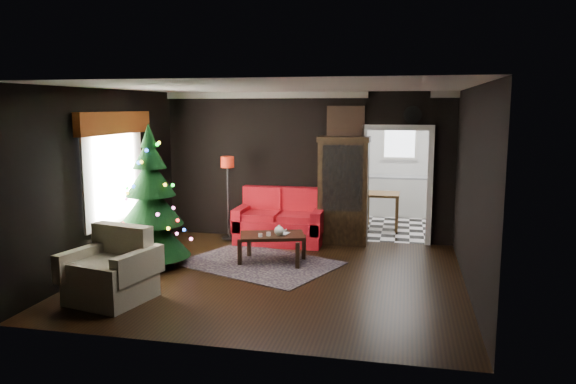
% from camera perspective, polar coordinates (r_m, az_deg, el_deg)
% --- Properties ---
extents(floor, '(5.50, 5.50, 0.00)m').
position_cam_1_polar(floor, '(8.32, -1.33, -8.79)').
color(floor, black).
rests_on(floor, ground).
extents(ceiling, '(5.50, 5.50, 0.00)m').
position_cam_1_polar(ceiling, '(7.93, -1.40, 10.87)').
color(ceiling, white).
rests_on(ceiling, ground).
extents(wall_back, '(5.50, 0.00, 5.50)m').
position_cam_1_polar(wall_back, '(10.44, 1.86, 2.67)').
color(wall_back, black).
rests_on(wall_back, ground).
extents(wall_front, '(5.50, 0.00, 5.50)m').
position_cam_1_polar(wall_front, '(5.64, -7.35, -2.66)').
color(wall_front, black).
rests_on(wall_front, ground).
extents(wall_left, '(0.00, 5.50, 5.50)m').
position_cam_1_polar(wall_left, '(9.05, -18.54, 1.28)').
color(wall_left, black).
rests_on(wall_left, ground).
extents(wall_right, '(0.00, 5.50, 5.50)m').
position_cam_1_polar(wall_right, '(7.84, 18.58, 0.17)').
color(wall_right, black).
rests_on(wall_right, ground).
extents(doorway, '(1.10, 0.10, 2.10)m').
position_cam_1_polar(doorway, '(10.31, 11.19, 0.48)').
color(doorway, silver).
rests_on(doorway, ground).
extents(left_window, '(0.05, 1.60, 1.40)m').
position_cam_1_polar(left_window, '(9.20, -17.71, 1.74)').
color(left_window, white).
rests_on(left_window, wall_left).
extents(valance, '(0.12, 2.10, 0.35)m').
position_cam_1_polar(valance, '(9.10, -17.51, 6.86)').
color(valance, maroon).
rests_on(valance, wall_left).
extents(kitchen_floor, '(3.00, 3.00, 0.00)m').
position_cam_1_polar(kitchen_floor, '(11.97, 11.19, -3.48)').
color(kitchen_floor, white).
rests_on(kitchen_floor, ground).
extents(kitchen_window, '(0.70, 0.06, 0.70)m').
position_cam_1_polar(kitchen_window, '(13.18, 11.54, 5.09)').
color(kitchen_window, white).
rests_on(kitchen_window, ground).
extents(rug, '(2.83, 2.49, 0.01)m').
position_cam_1_polar(rug, '(8.99, -2.99, -7.41)').
color(rug, '#2D1E25').
rests_on(rug, ground).
extents(loveseat, '(1.70, 0.90, 1.00)m').
position_cam_1_polar(loveseat, '(10.22, -0.83, -2.56)').
color(loveseat, '#A00A10').
rests_on(loveseat, ground).
extents(curio_cabinet, '(0.90, 0.45, 1.90)m').
position_cam_1_polar(curio_cabinet, '(10.16, 5.78, -0.09)').
color(curio_cabinet, black).
rests_on(curio_cabinet, ground).
extents(floor_lamp, '(0.34, 0.34, 1.56)m').
position_cam_1_polar(floor_lamp, '(10.34, -6.26, -0.62)').
color(floor_lamp, '#262626').
rests_on(floor_lamp, ground).
extents(christmas_tree, '(1.47, 1.47, 2.29)m').
position_cam_1_polar(christmas_tree, '(8.95, -14.05, -0.88)').
color(christmas_tree, black).
rests_on(christmas_tree, ground).
extents(armchair, '(1.13, 1.13, 0.97)m').
position_cam_1_polar(armchair, '(7.57, -17.99, -7.39)').
color(armchair, tan).
rests_on(armchair, ground).
extents(coffee_table, '(1.16, 0.89, 0.46)m').
position_cam_1_polar(coffee_table, '(8.98, -1.63, -5.84)').
color(coffee_table, black).
rests_on(coffee_table, rug).
extents(teapot, '(0.21, 0.21, 0.17)m').
position_cam_1_polar(teapot, '(8.81, -0.95, -4.03)').
color(teapot, white).
rests_on(teapot, coffee_table).
extents(cup_a, '(0.09, 0.09, 0.06)m').
position_cam_1_polar(cup_a, '(8.81, -2.03, -4.37)').
color(cup_a, silver).
rests_on(cup_a, coffee_table).
extents(cup_b, '(0.09, 0.09, 0.06)m').
position_cam_1_polar(cup_b, '(8.75, -2.89, -4.50)').
color(cup_b, white).
rests_on(cup_b, coffee_table).
extents(book, '(0.16, 0.04, 0.22)m').
position_cam_1_polar(book, '(8.93, -0.95, -3.69)').
color(book, tan).
rests_on(book, coffee_table).
extents(wall_clock, '(0.32, 0.32, 0.06)m').
position_cam_1_polar(wall_clock, '(10.16, 12.83, 7.83)').
color(wall_clock, white).
rests_on(wall_clock, wall_back).
extents(painting, '(0.62, 0.05, 0.52)m').
position_cam_1_polar(painting, '(10.23, 6.01, 7.28)').
color(painting, '#B17D3E').
rests_on(painting, wall_back).
extents(kitchen_counter, '(1.80, 0.60, 0.90)m').
position_cam_1_polar(kitchen_counter, '(13.07, 11.35, -0.45)').
color(kitchen_counter, silver).
rests_on(kitchen_counter, ground).
extents(kitchen_table, '(0.70, 0.70, 0.75)m').
position_cam_1_polar(kitchen_table, '(11.61, 9.73, -1.93)').
color(kitchen_table, brown).
rests_on(kitchen_table, ground).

